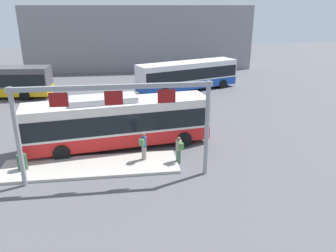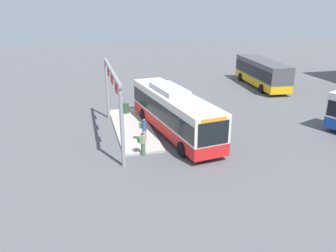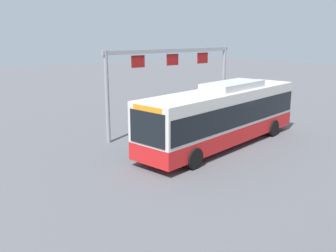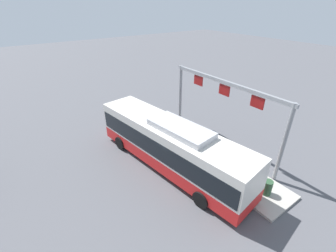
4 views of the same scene
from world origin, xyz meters
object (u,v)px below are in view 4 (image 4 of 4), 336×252
(person_boarding, at_px, (176,123))
(person_waiting_near, at_px, (187,133))
(bus_main, at_px, (170,144))
(trash_bin, at_px, (267,187))

(person_boarding, relative_size, person_waiting_near, 1.00)
(bus_main, bearing_deg, trash_bin, -159.85)
(person_waiting_near, bearing_deg, bus_main, 57.90)
(person_waiting_near, relative_size, trash_bin, 1.86)
(bus_main, distance_m, person_boarding, 4.69)
(person_waiting_near, bearing_deg, person_boarding, -74.14)
(bus_main, height_order, trash_bin, bus_main)
(person_boarding, distance_m, trash_bin, 8.78)
(person_boarding, height_order, person_waiting_near, person_waiting_near)
(person_boarding, xyz_separation_m, person_waiting_near, (-2.02, 0.48, 0.16))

